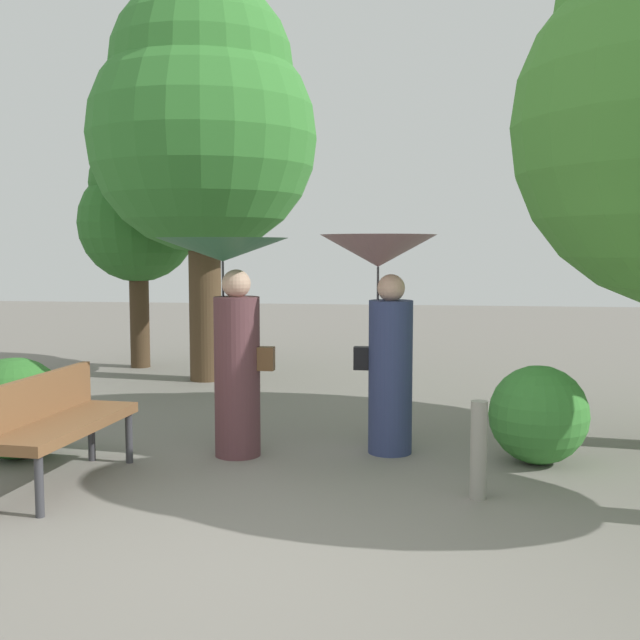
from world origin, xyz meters
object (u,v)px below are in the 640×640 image
person_left (230,308)px  path_marker_post (479,450)px  tree_near_left (137,212)px  tree_mid_left (203,117)px  park_bench (57,418)px  person_right (383,303)px

person_left → path_marker_post: person_left is taller
path_marker_post → tree_near_left: bearing=129.6°
person_left → tree_mid_left: size_ratio=0.35×
tree_mid_left → path_marker_post: size_ratio=7.48×
tree_near_left → park_bench: bearing=-75.3°
person_right → path_marker_post: size_ratio=2.68×
tree_near_left → person_right: bearing=-48.7°
person_left → person_right: size_ratio=0.99×
person_left → person_right: bearing=-75.1°
park_bench → tree_near_left: tree_near_left is taller
path_marker_post → tree_mid_left: bearing=125.8°
person_right → tree_mid_left: (-2.56, 3.40, 2.18)m
tree_mid_left → path_marker_post: bearing=-54.2°
person_left → tree_near_left: 5.41m
person_left → park_bench: 1.67m
tree_near_left → tree_mid_left: size_ratio=0.64×
person_right → park_bench: size_ratio=1.24×
person_left → person_right: person_right is taller
person_right → path_marker_post: 1.69m
park_bench → path_marker_post: size_ratio=2.17×
tree_near_left → tree_mid_left: 2.01m
person_right → path_marker_post: person_right is taller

